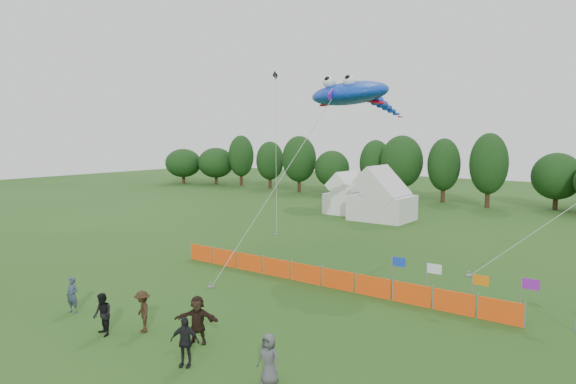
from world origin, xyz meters
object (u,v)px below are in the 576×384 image
Objects in this scene: spectator_c at (142,311)px; spectator_d at (185,342)px; barrier_fence at (322,277)px; spectator_a at (72,295)px; stingray_kite at (353,94)px; spectator_e at (269,359)px; spectator_f at (197,320)px; tent_left at (348,197)px; tent_right at (382,200)px; spectator_b at (102,315)px.

spectator_d is at bearing 10.24° from spectator_c.
barrier_fence is at bearing 102.90° from spectator_c.
spectator_a is 0.09× the size of stingray_kite.
spectator_e is (6.81, -0.37, -0.02)m from spectator_c.
spectator_a is 0.95× the size of spectator_c.
spectator_f reaches higher than spectator_a.
stingray_kite reaches higher than spectator_c.
tent_left is 0.19× the size of barrier_fence.
tent_right is 22.14m from barrier_fence.
tent_right is 33.05m from spectator_e.
spectator_e is at bearing -66.00° from barrier_fence.
tent_left is at bearing 82.27° from spectator_a.
tent_right is 2.92× the size of spectator_f.
tent_right is 3.10× the size of spectator_d.
spectator_a is at bearing -104.84° from stingray_kite.
spectator_c is at bearing 64.01° from spectator_b.
barrier_fence is at bearing 113.95° from spectator_e.
spectator_a is at bearing 148.02° from spectator_d.
barrier_fence is 12.13m from spectator_a.
spectator_e is (3.13, 0.71, -0.04)m from spectator_d.
tent_right is at bearing 108.35° from stingray_kite.
spectator_c is at bearing 164.12° from spectator_f.
tent_right is at bearing 75.84° from spectator_f.
spectator_d is 3.21m from spectator_e.
stingray_kite is (0.15, 16.65, 9.66)m from spectator_c.
tent_left reaches higher than spectator_c.
spectator_d reaches higher than spectator_b.
tent_left is 2.07× the size of spectator_f.
spectator_d is (8.18, -31.75, -1.06)m from tent_right.
spectator_b is at bearing -107.11° from barrier_fence.
stingray_kite is (-2.46, 16.12, 9.59)m from spectator_f.
spectator_b reaches higher than spectator_a.
spectator_c is (-2.35, -9.66, 0.35)m from barrier_fence.
tent_right is at bearing 74.32° from spectator_a.
spectator_d is at bearing -82.92° from barrier_fence.
stingray_kite is at bearing 111.32° from spectator_e.
spectator_f is (3.59, 1.70, 0.08)m from spectator_b.
spectator_b is 1.53m from spectator_c.
stingray_kite reaches higher than spectator_b.
spectator_d reaches higher than spectator_c.
tent_right reaches higher than spectator_e.
spectator_d is (8.06, -0.65, 0.06)m from spectator_a.
tent_left is 25.36m from barrier_fence.
stingray_kite reaches higher than barrier_fence.
barrier_fence is 10.98m from spectator_e.
stingray_kite is (-3.53, 17.73, 9.64)m from spectator_d.
spectator_d reaches higher than spectator_a.
spectator_c reaches higher than spectator_b.
barrier_fence is at bearing -71.95° from tent_right.
tent_left reaches higher than spectator_b.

